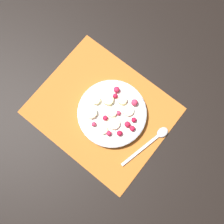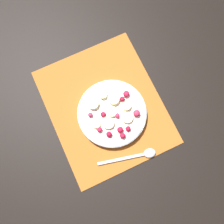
{
  "view_description": "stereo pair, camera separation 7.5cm",
  "coord_description": "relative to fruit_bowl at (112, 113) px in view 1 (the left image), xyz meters",
  "views": [
    {
      "loc": [
        -0.13,
        0.12,
        0.77
      ],
      "look_at": [
        -0.03,
        -0.01,
        0.04
      ],
      "focal_mm": 40.0,
      "sensor_mm": 36.0,
      "label": 1
    },
    {
      "loc": [
        -0.18,
        0.06,
        0.77
      ],
      "look_at": [
        -0.03,
        -0.01,
        0.04
      ],
      "focal_mm": 40.0,
      "sensor_mm": 36.0,
      "label": 2
    }
  ],
  "objects": [
    {
      "name": "placemat",
      "position": [
        0.03,
        0.01,
        -0.02
      ],
      "size": [
        0.41,
        0.34,
        0.01
      ],
      "color": "#B26023",
      "rests_on": "ground_plane"
    },
    {
      "name": "spoon",
      "position": [
        -0.15,
        -0.02,
        -0.01
      ],
      "size": [
        0.06,
        0.18,
        0.01
      ],
      "rotation": [
        0.0,
        0.0,
        4.48
      ],
      "color": "#B2B2B7",
      "rests_on": "placemat"
    },
    {
      "name": "ground_plane",
      "position": [
        0.03,
        0.01,
        -0.02
      ],
      "size": [
        3.0,
        3.0,
        0.0
      ],
      "primitive_type": "plane",
      "color": "black"
    },
    {
      "name": "fruit_bowl",
      "position": [
        0.0,
        0.0,
        0.0
      ],
      "size": [
        0.21,
        0.21,
        0.04
      ],
      "color": "silver",
      "rests_on": "placemat"
    }
  ]
}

